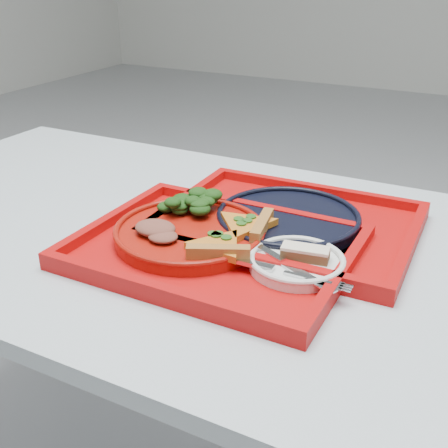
{
  "coord_description": "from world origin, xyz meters",
  "views": [
    {
      "loc": [
        0.43,
        -0.8,
        1.2
      ],
      "look_at": [
        0.02,
        -0.01,
        0.78
      ],
      "focal_mm": 45.0,
      "sensor_mm": 36.0,
      "label": 1
    }
  ],
  "objects_px": {
    "navy_plate": "(288,220)",
    "tray_far": "(288,227)",
    "tray_main": "(215,252)",
    "dessert_bar": "(305,253)",
    "dinner_plate": "(190,235)"
  },
  "relations": [
    {
      "from": "tray_far",
      "to": "dessert_bar",
      "type": "xyz_separation_m",
      "value": [
        0.08,
        -0.13,
        0.03
      ]
    },
    {
      "from": "tray_far",
      "to": "navy_plate",
      "type": "height_order",
      "value": "navy_plate"
    },
    {
      "from": "navy_plate",
      "to": "tray_far",
      "type": "bearing_deg",
      "value": -90.0
    },
    {
      "from": "tray_main",
      "to": "dinner_plate",
      "type": "xyz_separation_m",
      "value": [
        -0.06,
        0.01,
        0.02
      ]
    },
    {
      "from": "dessert_bar",
      "to": "dinner_plate",
      "type": "bearing_deg",
      "value": 171.19
    },
    {
      "from": "tray_main",
      "to": "navy_plate",
      "type": "height_order",
      "value": "navy_plate"
    },
    {
      "from": "tray_main",
      "to": "navy_plate",
      "type": "xyz_separation_m",
      "value": [
        0.07,
        0.15,
        0.01
      ]
    },
    {
      "from": "dinner_plate",
      "to": "dessert_bar",
      "type": "distance_m",
      "value": 0.21
    },
    {
      "from": "dinner_plate",
      "to": "tray_main",
      "type": "bearing_deg",
      "value": -10.3
    },
    {
      "from": "tray_far",
      "to": "dinner_plate",
      "type": "relative_size",
      "value": 1.73
    },
    {
      "from": "tray_main",
      "to": "dessert_bar",
      "type": "relative_size",
      "value": 5.77
    },
    {
      "from": "navy_plate",
      "to": "tray_main",
      "type": "bearing_deg",
      "value": -116.79
    },
    {
      "from": "tray_far",
      "to": "dessert_bar",
      "type": "bearing_deg",
      "value": -60.37
    },
    {
      "from": "dinner_plate",
      "to": "navy_plate",
      "type": "bearing_deg",
      "value": 46.54
    },
    {
      "from": "tray_main",
      "to": "tray_far",
      "type": "relative_size",
      "value": 1.0
    }
  ]
}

